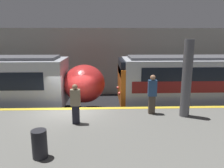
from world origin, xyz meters
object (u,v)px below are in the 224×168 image
at_px(person_walking, 75,103).
at_px(person_waiting, 152,93).
at_px(support_pillar_near, 187,79).
at_px(trash_bin, 40,144).

bearing_deg(person_walking, person_waiting, 17.51).
distance_m(support_pillar_near, person_walking, 4.82).
height_order(person_waiting, person_walking, person_waiting).
relative_size(person_waiting, person_walking, 1.10).
distance_m(support_pillar_near, person_waiting, 1.60).
height_order(support_pillar_near, trash_bin, support_pillar_near).
bearing_deg(trash_bin, support_pillar_near, 30.45).
bearing_deg(support_pillar_near, person_waiting, 165.57).
xyz_separation_m(person_walking, trash_bin, (-0.74, -2.51, -0.44)).
xyz_separation_m(support_pillar_near, person_waiting, (-1.39, 0.36, -0.72)).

